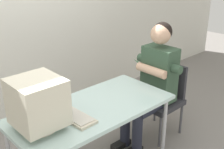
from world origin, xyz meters
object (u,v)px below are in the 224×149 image
Objects in this scene: desk at (93,112)px; person_seated at (153,80)px; office_chair at (162,96)px; potted_plant at (154,88)px; crt_monitor at (38,103)px; keyboard at (72,115)px.

desk is 1.12× the size of person_seated.
office_chair is 0.62m from potted_plant.
person_seated is (1.39, 0.02, -0.22)m from crt_monitor.
potted_plant is at bearing 47.98° from office_chair.
office_chair reaches higher than keyboard.
crt_monitor reaches higher than potted_plant.
keyboard is 1.32m from office_chair.
office_chair is 1.04× the size of potted_plant.
crt_monitor reaches higher than keyboard.
crt_monitor is 1.41m from person_seated.
desk is 1.08m from office_chair.
crt_monitor reaches higher than desk.
person_seated is 1.67× the size of potted_plant.
potted_plant is (1.97, 0.46, -0.65)m from crt_monitor.
keyboard is 0.59× the size of potted_plant.
potted_plant is (0.58, 0.44, -0.43)m from person_seated.
person_seated is at bearing -142.91° from potted_plant.
keyboard is at bearing -177.21° from desk.
office_chair is at bearing -132.02° from potted_plant.
potted_plant is (0.40, 0.44, -0.17)m from office_chair.
office_chair is (1.58, 0.02, -0.48)m from crt_monitor.
office_chair is 0.62× the size of person_seated.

